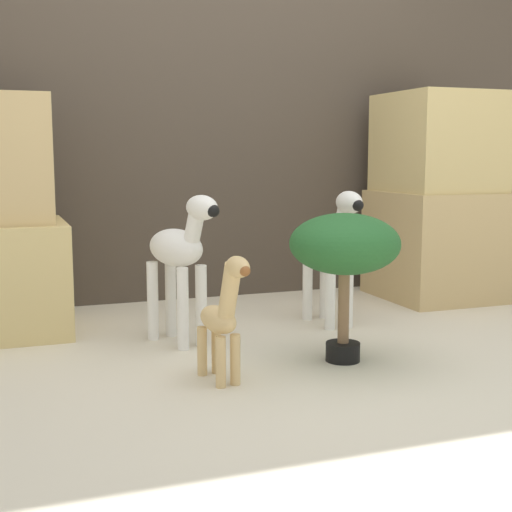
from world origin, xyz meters
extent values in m
plane|color=beige|center=(0.00, 0.00, 0.00)|extent=(14.00, 14.00, 0.00)
cube|color=#473D33|center=(0.00, 1.67, 1.10)|extent=(6.40, 0.08, 2.20)
cube|color=#D1B775|center=(-1.22, 1.16, 0.26)|extent=(0.62, 0.67, 0.53)
cube|color=tan|center=(1.22, 1.16, 0.32)|extent=(0.62, 0.67, 0.63)
cube|color=#D1B775|center=(1.22, 1.16, 0.92)|extent=(0.57, 0.62, 0.57)
cylinder|color=white|center=(0.39, 0.66, 0.18)|extent=(0.05, 0.05, 0.36)
cylinder|color=white|center=(0.29, 0.65, 0.18)|extent=(0.05, 0.05, 0.36)
cylinder|color=white|center=(0.37, 0.89, 0.18)|extent=(0.05, 0.05, 0.36)
cylinder|color=white|center=(0.27, 0.89, 0.18)|extent=(0.05, 0.05, 0.36)
ellipsoid|color=white|center=(0.33, 0.77, 0.44)|extent=(0.19, 0.34, 0.17)
cylinder|color=white|center=(0.34, 0.63, 0.55)|extent=(0.08, 0.12, 0.18)
ellipsoid|color=white|center=(0.34, 0.58, 0.62)|extent=(0.11, 0.19, 0.11)
sphere|color=black|center=(0.35, 0.51, 0.62)|extent=(0.05, 0.05, 0.05)
cube|color=black|center=(0.34, 0.63, 0.56)|extent=(0.02, 0.07, 0.15)
cylinder|color=white|center=(-0.38, 0.59, 0.18)|extent=(0.05, 0.05, 0.36)
cylinder|color=white|center=(-0.48, 0.55, 0.18)|extent=(0.05, 0.05, 0.36)
cylinder|color=white|center=(-0.47, 0.80, 0.18)|extent=(0.05, 0.05, 0.36)
cylinder|color=white|center=(-0.56, 0.76, 0.18)|extent=(0.05, 0.05, 0.36)
ellipsoid|color=white|center=(-0.47, 0.67, 0.44)|extent=(0.28, 0.37, 0.17)
cylinder|color=white|center=(-0.42, 0.54, 0.55)|extent=(0.11, 0.14, 0.18)
ellipsoid|color=white|center=(-0.40, 0.50, 0.62)|extent=(0.16, 0.20, 0.11)
sphere|color=black|center=(-0.37, 0.43, 0.62)|extent=(0.05, 0.05, 0.05)
cube|color=black|center=(-0.42, 0.54, 0.56)|extent=(0.04, 0.07, 0.15)
cylinder|color=tan|center=(-0.41, 0.01, 0.10)|extent=(0.04, 0.04, 0.19)
cylinder|color=tan|center=(-0.47, 0.00, 0.10)|extent=(0.04, 0.04, 0.19)
cylinder|color=tan|center=(-0.44, 0.18, 0.10)|extent=(0.04, 0.04, 0.19)
cylinder|color=tan|center=(-0.50, 0.17, 0.10)|extent=(0.04, 0.04, 0.19)
ellipsoid|color=tan|center=(-0.46, 0.09, 0.23)|extent=(0.13, 0.25, 0.10)
cylinder|color=tan|center=(-0.44, -0.01, 0.36)|extent=(0.08, 0.13, 0.22)
ellipsoid|color=tan|center=(-0.43, -0.08, 0.46)|extent=(0.09, 0.14, 0.08)
sphere|color=brown|center=(-0.42, -0.13, 0.45)|extent=(0.04, 0.04, 0.04)
cylinder|color=black|center=(0.10, 0.15, 0.04)|extent=(0.14, 0.14, 0.08)
cylinder|color=brown|center=(0.10, 0.15, 0.22)|extent=(0.05, 0.05, 0.29)
ellipsoid|color=#235B28|center=(0.10, 0.15, 0.49)|extent=(0.45, 0.45, 0.25)
camera|label=1|loc=(-1.22, -2.41, 0.85)|focal=50.00mm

